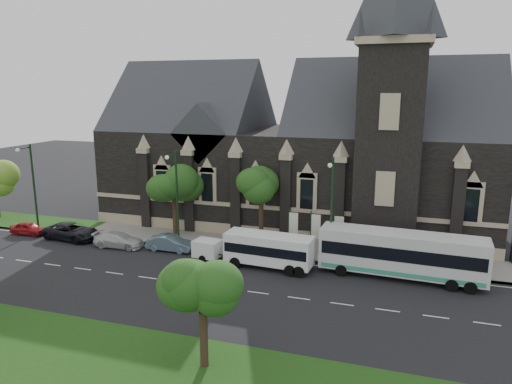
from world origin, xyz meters
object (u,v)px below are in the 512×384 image
at_px(street_lamp_far, 32,183).
at_px(banner_flag_left, 292,227).
at_px(tree_walk_left, 176,179).
at_px(street_lamp_near, 331,205).
at_px(sedan, 170,243).
at_px(tree_park_east, 207,283).
at_px(car_far_red, 28,228).
at_px(tour_coach, 401,254).
at_px(tree_walk_right, 264,183).
at_px(banner_flag_center, 314,229).
at_px(banner_flag_right, 337,231).
at_px(box_trailer, 207,249).
at_px(shuttle_bus, 269,249).
at_px(car_far_white, 119,240).
at_px(street_lamp_mid, 176,194).
at_px(car_far_black, 72,231).

bearing_deg(street_lamp_far, banner_flag_left, 4.15).
bearing_deg(street_lamp_far, tree_walk_left, 14.26).
relative_size(tree_walk_left, street_lamp_far, 0.85).
relative_size(street_lamp_near, sedan, 2.08).
bearing_deg(tree_park_east, street_lamp_near, 76.89).
bearing_deg(car_far_red, sedan, -92.32).
bearing_deg(banner_flag_left, tour_coach, -17.77).
bearing_deg(tree_walk_right, banner_flag_center, -18.64).
relative_size(tree_walk_right, banner_flag_right, 1.95).
distance_m(banner_flag_right, box_trailer, 11.24).
xyz_separation_m(banner_flag_left, shuttle_bus, (-0.90, -4.05, -0.77)).
bearing_deg(street_lamp_far, banner_flag_center, 3.86).
height_order(street_lamp_near, banner_flag_left, street_lamp_near).
distance_m(banner_flag_center, car_far_white, 17.98).
height_order(tree_park_east, street_lamp_near, street_lamp_near).
bearing_deg(car_far_red, banner_flag_center, -86.64).
bearing_deg(tour_coach, street_lamp_mid, 179.92).
relative_size(tree_park_east, street_lamp_far, 0.70).
distance_m(tree_walk_right, tour_coach, 13.87).
xyz_separation_m(street_lamp_mid, tour_coach, (19.67, -1.10, -3.15)).
bearing_deg(shuttle_bus, street_lamp_far, 178.95).
bearing_deg(tree_walk_left, banner_flag_center, -6.89).
relative_size(tree_park_east, box_trailer, 1.91).
bearing_deg(banner_flag_center, car_far_red, -174.28).
distance_m(street_lamp_near, car_far_white, 19.85).
distance_m(tree_walk_right, tree_walk_left, 9.01).
height_order(tour_coach, car_far_white, tour_coach).
bearing_deg(tree_walk_right, banner_flag_right, -13.60).
relative_size(street_lamp_mid, car_far_white, 1.91).
relative_size(street_lamp_mid, street_lamp_far, 1.00).
bearing_deg(banner_flag_left, tree_walk_left, 171.98).
xyz_separation_m(tree_walk_right, shuttle_bus, (2.17, -5.76, -4.20)).
height_order(tree_walk_left, car_far_black, tree_walk_left).
distance_m(tree_walk_left, shuttle_bus, 13.23).
distance_m(street_lamp_near, banner_flag_left, 4.99).
bearing_deg(sedan, banner_flag_right, -80.46).
distance_m(tree_walk_right, car_far_black, 19.40).
bearing_deg(shuttle_bus, sedan, 176.66).
xyz_separation_m(street_lamp_near, sedan, (-14.27, -0.93, -4.40)).
bearing_deg(tree_walk_left, car_far_white, -124.32).
height_order(banner_flag_left, banner_flag_center, same).
relative_size(tree_park_east, street_lamp_mid, 0.70).
xyz_separation_m(banner_flag_center, banner_flag_right, (2.00, 0.00, 0.00)).
bearing_deg(tree_walk_left, street_lamp_mid, -63.53).
bearing_deg(banner_flag_left, car_far_black, -172.50).
relative_size(street_lamp_mid, shuttle_bus, 1.22).
xyz_separation_m(street_lamp_far, tour_coach, (35.67, -1.10, -3.15)).
height_order(banner_flag_right, car_far_red, banner_flag_right).
bearing_deg(banner_flag_center, banner_flag_left, 180.00).
bearing_deg(banner_flag_center, car_far_black, -173.14).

